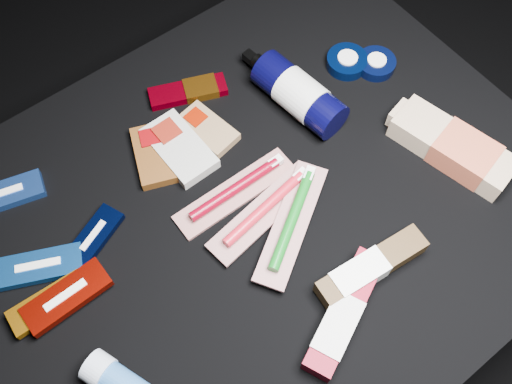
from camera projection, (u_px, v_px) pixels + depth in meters
ground at (253, 286)px, 1.26m from camera, size 3.00×3.00×0.00m
cloth_table at (253, 253)px, 1.08m from camera, size 0.98×0.78×0.40m
luna_bar_0 at (4, 195)px, 0.91m from camera, size 0.13×0.08×0.02m
luna_bar_1 at (40, 267)px, 0.85m from camera, size 0.14×0.10×0.02m
luna_bar_2 at (94, 237)px, 0.87m from camera, size 0.11×0.08×0.01m
luna_bar_3 at (49, 303)px, 0.82m from camera, size 0.12×0.05×0.02m
luna_bar_4 at (67, 297)px, 0.82m from camera, size 0.13×0.05×0.02m
clif_bar_0 at (154, 153)px, 0.94m from camera, size 0.10×0.13×0.02m
clif_bar_1 at (177, 146)px, 0.95m from camera, size 0.07×0.13×0.02m
clif_bar_2 at (206, 128)px, 0.96m from camera, size 0.07×0.11×0.02m
power_bar at (192, 91)px, 1.00m from camera, size 0.14×0.09×0.02m
lotion_bottle at (299, 94)px, 0.97m from camera, size 0.09×0.22×0.07m
cream_tin_upper at (347, 62)px, 1.03m from camera, size 0.07×0.07×0.02m
cream_tin_lower at (376, 64)px, 1.03m from camera, size 0.07×0.07×0.02m
bodywash_bottle at (454, 148)px, 0.93m from camera, size 0.12×0.22×0.04m
toothbrush_pack_0 at (236, 190)px, 0.91m from camera, size 0.21×0.05×0.02m
toothbrush_pack_1 at (266, 209)px, 0.89m from camera, size 0.22×0.08×0.02m
toothbrush_pack_2 at (292, 220)px, 0.87m from camera, size 0.21×0.16×0.02m
toothpaste_carton_red at (342, 318)px, 0.81m from camera, size 0.19×0.12×0.04m
toothpaste_carton_green at (367, 270)px, 0.83m from camera, size 0.18×0.06×0.03m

